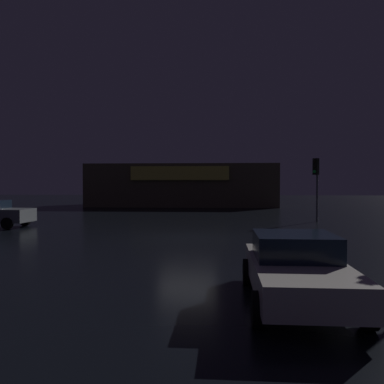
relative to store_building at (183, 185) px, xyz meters
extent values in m
plane|color=black|center=(2.39, -24.40, -2.18)|extent=(120.00, 120.00, 0.00)
cube|color=brown|center=(0.00, 0.02, -0.01)|extent=(19.25, 7.51, 4.34)
cube|color=#E5D84C|center=(0.00, -3.89, 1.19)|extent=(9.54, 0.24, 1.35)
cylinder|color=#595B60|center=(9.91, -16.74, -0.20)|extent=(0.12, 0.12, 3.95)
cube|color=black|center=(9.81, -16.85, 1.27)|extent=(0.41, 0.41, 1.03)
sphere|color=black|center=(9.69, -16.96, 1.57)|extent=(0.20, 0.20, 0.20)
sphere|color=black|center=(9.69, -16.96, 1.27)|extent=(0.20, 0.20, 0.20)
sphere|color=#19D13F|center=(9.69, -16.96, 0.96)|extent=(0.20, 0.20, 0.20)
cube|color=silver|center=(5.36, -33.74, -1.59)|extent=(1.84, 4.25, 0.56)
cube|color=black|center=(5.36, -33.46, -1.05)|extent=(1.63, 1.72, 0.51)
cylinder|color=black|center=(6.25, -35.15, -1.87)|extent=(0.23, 0.61, 0.61)
cylinder|color=black|center=(4.45, -35.13, -1.87)|extent=(0.23, 0.61, 0.61)
cylinder|color=black|center=(6.27, -32.36, -1.87)|extent=(0.23, 0.61, 0.61)
cylinder|color=black|center=(4.48, -32.34, -1.87)|extent=(0.23, 0.61, 0.61)
cylinder|color=black|center=(-7.15, -20.25, -1.87)|extent=(0.63, 0.26, 0.61)
cylinder|color=black|center=(-7.27, -21.95, -1.87)|extent=(0.63, 0.26, 0.61)
camera|label=1|loc=(3.78, -41.78, 0.26)|focal=36.87mm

